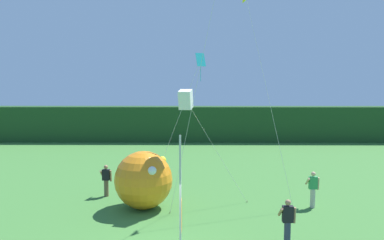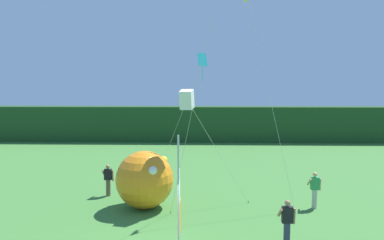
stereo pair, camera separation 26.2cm
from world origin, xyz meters
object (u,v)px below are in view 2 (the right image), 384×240
Objects in this scene: banner_flag at (179,200)px; person_far_left at (315,189)px; kite_cyan_diamond_3 at (198,71)px; person_near_banner at (287,222)px; person_mid_field at (108,179)px; kite_yellow_delta_1 at (248,0)px; kite_white_box_0 at (187,100)px; inflatable_balloon at (145,180)px.

person_far_left is at bearing 41.57° from banner_flag.
banner_flag is 7.91m from kite_cyan_diamond_3.
person_near_banner is (3.57, 1.03, -1.04)m from banner_flag.
kite_yellow_delta_1 reaches higher than person_mid_field.
person_far_left is 0.17× the size of kite_yellow_delta_1.
kite_cyan_diamond_3 is (0.51, 6.67, 4.21)m from banner_flag.
kite_white_box_0 is (0.03, 5.24, 2.90)m from banner_flag.
kite_white_box_0 is (3.95, -1.42, 3.98)m from person_mid_field.
person_mid_field is at bearing 170.52° from person_far_left.
person_near_banner is 6.77m from kite_white_box_0.
person_far_left is at bearing -9.48° from person_mid_field.
kite_yellow_delta_1 is (6.71, -0.49, 8.48)m from person_mid_field.
kite_yellow_delta_1 is 3.94m from kite_cyan_diamond_3.
kite_cyan_diamond_3 is at bearing 118.45° from person_near_banner.
inflatable_balloon reaches higher than person_mid_field.
banner_flag is at bearing -59.49° from person_mid_field.
person_mid_field is 9.75m from person_far_left.
banner_flag is 2.45× the size of person_far_left.
kite_white_box_0 reaches higher than person_near_banner.
person_far_left is (5.70, 5.05, -1.04)m from banner_flag.
kite_white_box_0 is at bearing 10.67° from inflatable_balloon.
person_near_banner reaches higher than person_mid_field.
kite_yellow_delta_1 is at bearing 18.66° from kite_white_box_0.
kite_white_box_0 reaches higher than person_far_left.
person_far_left is 0.31× the size of kite_white_box_0.
banner_flag is 7.80m from person_mid_field.
kite_yellow_delta_1 reaches higher than banner_flag.
kite_yellow_delta_1 is at bearing -12.41° from kite_cyan_diamond_3.
inflatable_balloon reaches higher than person_far_left.
inflatable_balloon is at bearing -164.49° from kite_yellow_delta_1.
person_far_left is 7.54m from inflatable_balloon.
banner_flag reaches higher than inflatable_balloon.
person_near_banner is 0.31× the size of kite_white_box_0.
kite_cyan_diamond_3 is (-5.18, 1.62, 5.25)m from person_far_left.
banner_flag is 10.03m from kite_yellow_delta_1.
kite_cyan_diamond_3 is at bearing 71.39° from kite_white_box_0.
person_mid_field is at bearing -179.82° from kite_cyan_diamond_3.
person_mid_field is at bearing 139.80° from inflatable_balloon.
person_near_banner is at bearing 16.08° from banner_flag.
kite_cyan_diamond_3 is (0.48, 1.43, 1.31)m from kite_white_box_0.
kite_cyan_diamond_3 reaches higher than banner_flag.
kite_cyan_diamond_3 is at bearing 37.25° from inflatable_balloon.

